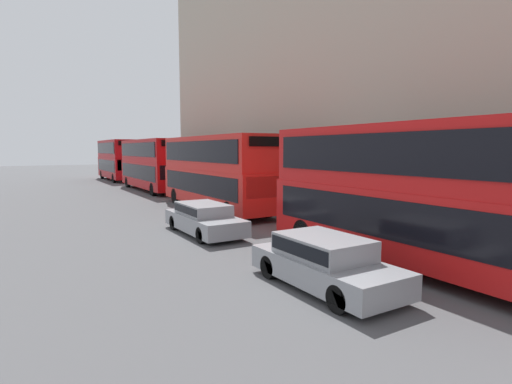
# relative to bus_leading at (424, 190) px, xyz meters

# --- Properties ---
(bus_leading) EXTENTS (2.59, 11.45, 4.31)m
(bus_leading) POSITION_rel_bus_leading_xyz_m (0.00, 0.00, 0.00)
(bus_leading) COLOR red
(bus_leading) RESTS_ON ground
(bus_second_in_queue) EXTENTS (2.59, 10.92, 4.31)m
(bus_second_in_queue) POSITION_rel_bus_leading_xyz_m (0.00, 13.95, 0.00)
(bus_second_in_queue) COLOR red
(bus_second_in_queue) RESTS_ON ground
(bus_third_in_queue) EXTENTS (2.59, 11.26, 4.38)m
(bus_third_in_queue) POSITION_rel_bus_leading_xyz_m (-0.00, 26.87, 0.04)
(bus_third_in_queue) COLOR #B20C0F
(bus_third_in_queue) RESTS_ON ground
(bus_trailing) EXTENTS (2.59, 10.05, 4.60)m
(bus_trailing) POSITION_rel_bus_leading_xyz_m (-0.00, 40.36, 0.15)
(bus_trailing) COLOR #A80F14
(bus_trailing) RESTS_ON ground
(car_dark_sedan) EXTENTS (1.85, 4.33, 1.33)m
(car_dark_sedan) POSITION_rel_bus_leading_xyz_m (-3.40, 0.37, -1.67)
(car_dark_sedan) COLOR gray
(car_dark_sedan) RESTS_ON ground
(car_hatchback) EXTENTS (1.81, 4.74, 1.29)m
(car_hatchback) POSITION_rel_bus_leading_xyz_m (-3.40, 8.04, -1.68)
(car_hatchback) COLOR gray
(car_hatchback) RESTS_ON ground
(pedestrian) EXTENTS (0.36, 0.36, 1.76)m
(pedestrian) POSITION_rel_bus_leading_xyz_m (2.41, 36.80, -1.56)
(pedestrian) COLOR maroon
(pedestrian) RESTS_ON ground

